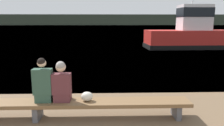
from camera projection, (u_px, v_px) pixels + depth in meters
name	position (u px, v px, depth m)	size (l,w,h in m)	color
water_surface	(104.00, 26.00, 124.93)	(240.00, 240.00, 0.00)	#5684A3
far_shoreline	(105.00, 20.00, 163.37)	(600.00, 12.00, 7.66)	#384233
bench_main	(37.00, 105.00, 5.14)	(7.24, 0.56, 0.43)	brown
person_left	(43.00, 83.00, 5.05)	(0.43, 0.37, 1.05)	#2D4C3D
person_right	(62.00, 84.00, 5.07)	(0.43, 0.39, 0.97)	#56282D
shopping_bag	(87.00, 96.00, 5.16)	(0.28, 0.22, 0.22)	beige
tugboat_red	(190.00, 35.00, 19.12)	(7.67, 3.21, 5.95)	red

